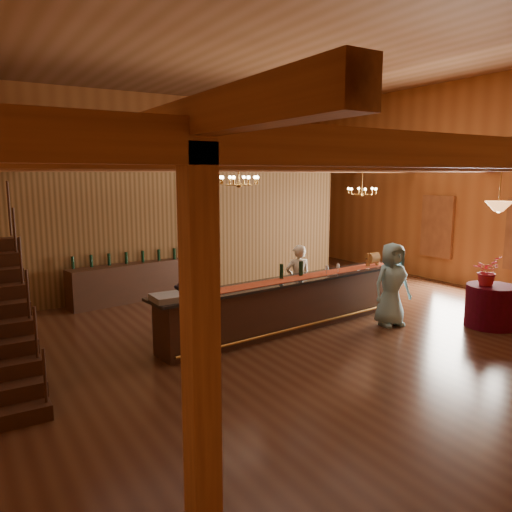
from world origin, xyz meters
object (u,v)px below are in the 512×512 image
backbar_shelf (136,281)px  beverage_dispenser (206,276)px  bartender (298,280)px  round_table (491,306)px  chandelier_right (362,191)px  raffle_drum (373,258)px  guest (392,284)px  chandelier_left (239,180)px  floor_plant (251,256)px  pendant_lamp (499,206)px  staff_second (192,287)px  tasting_bar (292,303)px

backbar_shelf → beverage_dispenser: bearing=-100.0°
backbar_shelf → bartender: bearing=-59.7°
round_table → chandelier_right: 4.94m
raffle_drum → guest: (-0.51, -1.07, -0.33)m
guest → raffle_drum: bearing=73.6°
raffle_drum → backbar_shelf: bearing=139.6°
round_table → chandelier_left: chandelier_left is taller
beverage_dispenser → raffle_drum: bearing=4.9°
chandelier_right → guest: 4.34m
raffle_drum → chandelier_left: size_ratio=0.43×
chandelier_right → floor_plant: size_ratio=0.59×
backbar_shelf → pendant_lamp: bearing=-56.8°
chandelier_right → staff_second: bearing=-163.2°
raffle_drum → floor_plant: floor_plant is taller
staff_second → floor_plant: 5.17m
beverage_dispenser → bartender: 2.81m
chandelier_left → bartender: chandelier_left is taller
chandelier_left → beverage_dispenser: bearing=-137.3°
chandelier_right → pendant_lamp: (-0.59, -4.41, -0.17)m
backbar_shelf → bartender: (2.59, -3.09, 0.31)m
bartender → chandelier_left: bearing=-1.0°
tasting_bar → pendant_lamp: pendant_lamp is taller
tasting_bar → raffle_drum: bearing=-1.1°
backbar_shelf → bartender: 4.04m
beverage_dispenser → staff_second: (0.10, 0.82, -0.35)m
round_table → staff_second: size_ratio=0.52×
beverage_dispenser → staff_second: bearing=83.3°
backbar_shelf → chandelier_right: (5.95, -1.39, 2.12)m
chandelier_left → staff_second: chandelier_left is taller
backbar_shelf → floor_plant: 3.66m
staff_second → tasting_bar: bearing=131.1°
backbar_shelf → guest: size_ratio=1.93×
backbar_shelf → chandelier_left: bearing=-73.1°
chandelier_left → pendant_lamp: bearing=-37.6°
guest → round_table: bearing=-25.2°
beverage_dispenser → raffle_drum: size_ratio=1.76×
bartender → staff_second: 2.52m
pendant_lamp → guest: pendant_lamp is taller
backbar_shelf → staff_second: staff_second is taller
pendant_lamp → raffle_drum: bearing=117.2°
staff_second → guest: (3.67, -1.52, -0.09)m
staff_second → beverage_dispenser: bearing=54.1°
beverage_dispenser → floor_plant: 5.87m
raffle_drum → backbar_shelf: size_ratio=0.10×
tasting_bar → bartender: (0.68, 0.73, 0.26)m
backbar_shelf → pendant_lamp: 8.13m
backbar_shelf → chandelier_left: chandelier_left is taller
backbar_shelf → floor_plant: size_ratio=2.38×
chandelier_right → pendant_lamp: same height
bartender → pendant_lamp: bearing=151.8°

